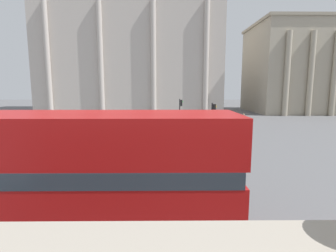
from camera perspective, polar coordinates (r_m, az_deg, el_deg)
name	(u,v)px	position (r m, az deg, el deg)	size (l,w,h in m)	color
double_decker_bus	(39,177)	(8.59, -26.22, -9.95)	(11.48, 2.65, 4.18)	black
plaza_building_left	(133,52)	(55.89, -7.68, 15.61)	(35.00, 17.10, 23.76)	#BCB2A8
plaza_building_right	(329,69)	(61.83, 31.65, 10.61)	(30.70, 16.84, 17.02)	#A39984
traffic_light_near	(225,141)	(12.61, 12.27, -3.30)	(0.42, 0.24, 3.64)	black
traffic_light_mid	(213,118)	(21.43, 9.74, 1.62)	(0.42, 0.24, 3.66)	black
traffic_light_far	(180,110)	(29.46, 2.71, 3.51)	(0.42, 0.24, 3.58)	black
pedestrian_black	(206,141)	(19.60, 8.37, -3.20)	(0.32, 0.32, 1.69)	#282B33
pedestrian_olive	(141,131)	(23.80, -5.98, -1.14)	(0.32, 0.32, 1.66)	#282B33
pedestrian_grey	(244,119)	(33.37, 16.14, 1.39)	(0.32, 0.32, 1.69)	#282B33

